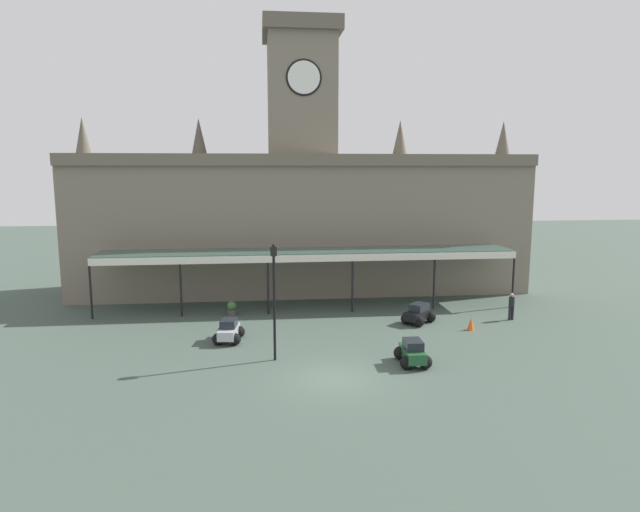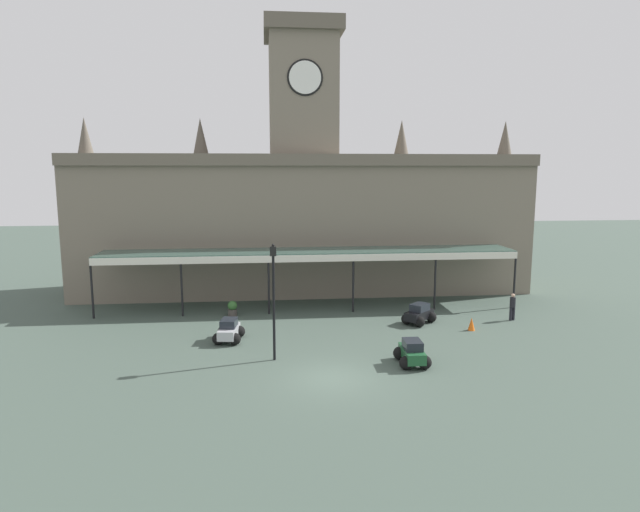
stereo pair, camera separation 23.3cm
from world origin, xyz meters
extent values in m
plane|color=#415147|center=(0.00, 0.00, 0.00)|extent=(140.00, 140.00, 0.00)
cube|color=slate|center=(0.00, 18.40, 5.08)|extent=(33.02, 6.88, 10.16)
cube|color=#685F52|center=(0.00, 14.80, 9.76)|extent=(33.02, 0.30, 0.80)
cube|color=slate|center=(0.00, 18.40, 14.32)|extent=(4.80, 4.80, 8.31)
cube|color=#61594D|center=(0.00, 18.40, 18.97)|extent=(5.50, 5.50, 1.00)
cylinder|color=white|center=(0.00, 15.94, 15.31)|extent=(2.20, 0.12, 2.20)
cylinder|color=black|center=(0.00, 15.98, 15.31)|extent=(2.46, 0.06, 2.46)
cone|color=#5B5448|center=(-15.51, 18.40, 11.46)|extent=(1.10, 1.10, 2.60)
cone|color=#5B5448|center=(-7.43, 18.40, 11.46)|extent=(1.10, 1.10, 2.60)
cone|color=#5B5448|center=(7.43, 18.40, 11.46)|extent=(1.10, 1.10, 2.60)
cone|color=#5B5448|center=(15.51, 18.40, 11.46)|extent=(1.10, 1.10, 2.60)
cube|color=#38564C|center=(0.00, 12.75, 3.77)|extent=(27.04, 3.20, 0.16)
cube|color=silver|center=(0.00, 11.15, 3.57)|extent=(27.04, 0.12, 0.44)
cylinder|color=black|center=(-13.52, 11.30, 1.84)|extent=(0.14, 0.14, 3.69)
cylinder|color=black|center=(-8.11, 11.30, 1.84)|extent=(0.14, 0.14, 3.69)
cylinder|color=black|center=(-2.70, 11.30, 1.84)|extent=(0.14, 0.14, 3.69)
cylinder|color=black|center=(2.70, 11.30, 1.84)|extent=(0.14, 0.14, 3.69)
cylinder|color=black|center=(8.11, 11.30, 1.84)|extent=(0.14, 0.14, 3.69)
cylinder|color=black|center=(13.52, 11.30, 1.84)|extent=(0.14, 0.14, 3.69)
cube|color=black|center=(6.21, 8.22, 0.52)|extent=(2.10, 2.04, 0.50)
cube|color=#1E232B|center=(6.25, 8.26, 0.98)|extent=(1.35, 1.34, 0.42)
sphere|color=black|center=(6.02, 7.44, 0.32)|extent=(0.64, 0.64, 0.64)
sphere|color=black|center=(5.41, 8.08, 0.32)|extent=(0.64, 0.64, 0.64)
sphere|color=black|center=(7.00, 8.36, 0.32)|extent=(0.64, 0.64, 0.64)
sphere|color=black|center=(6.40, 9.01, 0.32)|extent=(0.64, 0.64, 0.64)
cube|color=#B2B5BA|center=(-4.90, 5.91, 0.52)|extent=(1.14, 2.15, 0.50)
cube|color=#1E232B|center=(-4.89, 5.96, 0.98)|extent=(0.94, 1.20, 0.42)
sphere|color=black|center=(-4.55, 5.19, 0.32)|extent=(0.64, 0.64, 0.64)
sphere|color=black|center=(-5.43, 5.30, 0.32)|extent=(0.64, 0.64, 0.64)
sphere|color=black|center=(-4.38, 6.53, 0.32)|extent=(0.64, 0.64, 0.64)
sphere|color=black|center=(-5.25, 6.64, 0.32)|extent=(0.64, 0.64, 0.64)
cube|color=#1E512D|center=(3.94, 1.43, 0.52)|extent=(0.93, 2.07, 0.50)
cube|color=#1E232B|center=(3.94, 1.38, 0.98)|extent=(0.83, 1.12, 0.42)
sphere|color=black|center=(3.51, 2.11, 0.32)|extent=(0.64, 0.64, 0.64)
sphere|color=black|center=(4.39, 2.09, 0.32)|extent=(0.64, 0.64, 0.64)
sphere|color=black|center=(3.48, 0.76, 0.32)|extent=(0.64, 0.64, 0.64)
sphere|color=black|center=(4.36, 0.74, 0.32)|extent=(0.64, 0.64, 0.64)
cylinder|color=black|center=(11.94, 8.26, 0.41)|extent=(0.17, 0.17, 0.82)
cylinder|color=black|center=(12.15, 8.33, 0.41)|extent=(0.17, 0.17, 0.82)
cylinder|color=black|center=(12.04, 8.29, 1.13)|extent=(0.34, 0.34, 0.62)
sphere|color=tan|center=(12.04, 8.29, 1.55)|extent=(0.23, 0.23, 0.23)
cylinder|color=black|center=(-2.53, 2.67, 2.56)|extent=(0.13, 0.13, 5.11)
cube|color=black|center=(-2.53, 2.67, 5.33)|extent=(0.30, 0.30, 0.44)
sphere|color=black|center=(-2.53, 2.67, 5.61)|extent=(0.14, 0.14, 0.14)
cone|color=orange|center=(8.80, 6.50, 0.37)|extent=(0.40, 0.40, 0.74)
cylinder|color=#47423D|center=(-5.00, 11.06, 0.21)|extent=(0.56, 0.56, 0.42)
sphere|color=#33632D|center=(-5.00, 11.06, 0.66)|extent=(0.60, 0.60, 0.60)
camera|label=1|loc=(-3.13, -22.95, 9.16)|focal=30.94mm
camera|label=2|loc=(-2.90, -22.97, 9.16)|focal=30.94mm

